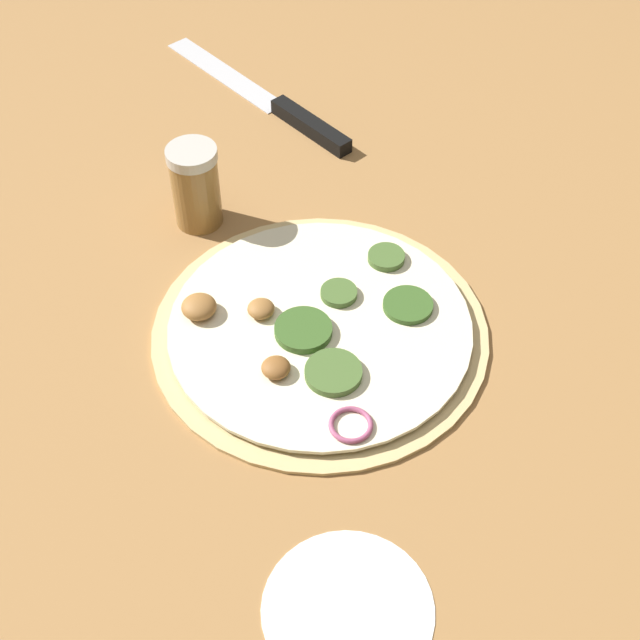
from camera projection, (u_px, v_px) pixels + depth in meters
ground_plane at (320, 333)px, 0.86m from camera, size 3.00×3.00×0.00m
pizza at (319, 328)px, 0.86m from camera, size 0.33×0.33×0.03m
knife at (286, 111)px, 1.10m from camera, size 0.07×0.34×0.02m
spice_jar at (196, 186)px, 0.94m from camera, size 0.05×0.05×0.09m
flour_patch at (348, 609)px, 0.67m from camera, size 0.13×0.13×0.00m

